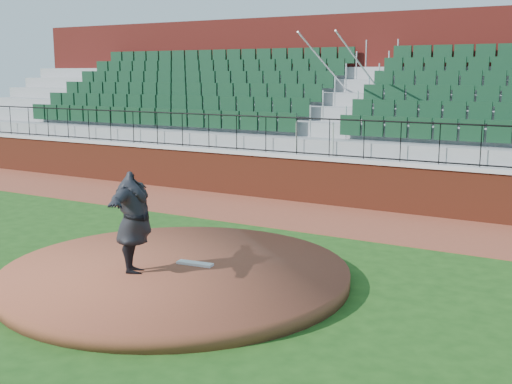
% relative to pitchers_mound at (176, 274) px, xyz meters
% --- Properties ---
extents(ground, '(90.00, 90.00, 0.00)m').
position_rel_pitchers_mound_xyz_m(ground, '(0.47, 0.38, -0.12)').
color(ground, '#1A4313').
rests_on(ground, ground).
extents(warning_track, '(34.00, 3.20, 0.01)m').
position_rel_pitchers_mound_xyz_m(warning_track, '(0.47, 5.78, -0.12)').
color(warning_track, brown).
rests_on(warning_track, ground).
extents(field_wall, '(34.00, 0.35, 1.20)m').
position_rel_pitchers_mound_xyz_m(field_wall, '(0.47, 7.38, 0.47)').
color(field_wall, maroon).
rests_on(field_wall, ground).
extents(wall_cap, '(34.00, 0.45, 0.10)m').
position_rel_pitchers_mound_xyz_m(wall_cap, '(0.47, 7.38, 1.12)').
color(wall_cap, '#B7B7B7').
rests_on(wall_cap, field_wall).
extents(wall_railing, '(34.00, 0.05, 1.00)m').
position_rel_pitchers_mound_xyz_m(wall_railing, '(0.47, 7.38, 1.67)').
color(wall_railing, black).
rests_on(wall_railing, wall_cap).
extents(seating_stands, '(34.00, 5.10, 4.60)m').
position_rel_pitchers_mound_xyz_m(seating_stands, '(0.47, 10.10, 2.18)').
color(seating_stands, gray).
rests_on(seating_stands, ground).
extents(concourse_wall, '(34.00, 0.50, 5.50)m').
position_rel_pitchers_mound_xyz_m(concourse_wall, '(0.47, 12.90, 2.62)').
color(concourse_wall, maroon).
rests_on(concourse_wall, ground).
extents(pitchers_mound, '(5.89, 5.89, 0.25)m').
position_rel_pitchers_mound_xyz_m(pitchers_mound, '(0.00, 0.00, 0.00)').
color(pitchers_mound, brown).
rests_on(pitchers_mound, ground).
extents(pitching_rubber, '(0.67, 0.25, 0.04)m').
position_rel_pitchers_mound_xyz_m(pitching_rubber, '(0.20, 0.28, 0.15)').
color(pitching_rubber, silver).
rests_on(pitching_rubber, pitchers_mound).
extents(pitcher, '(1.50, 2.10, 1.70)m').
position_rel_pitchers_mound_xyz_m(pitcher, '(-0.41, -0.57, 0.97)').
color(pitcher, black).
rests_on(pitcher, pitchers_mound).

